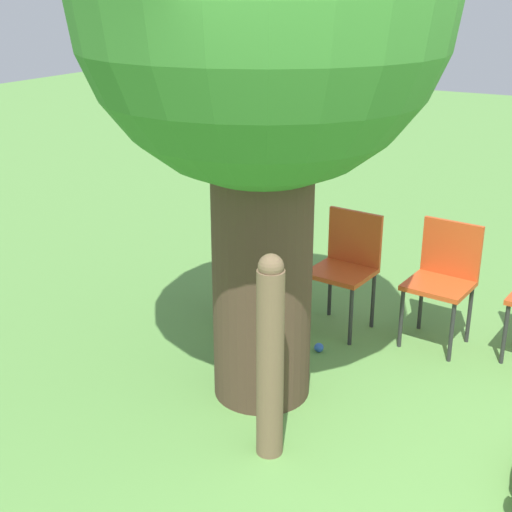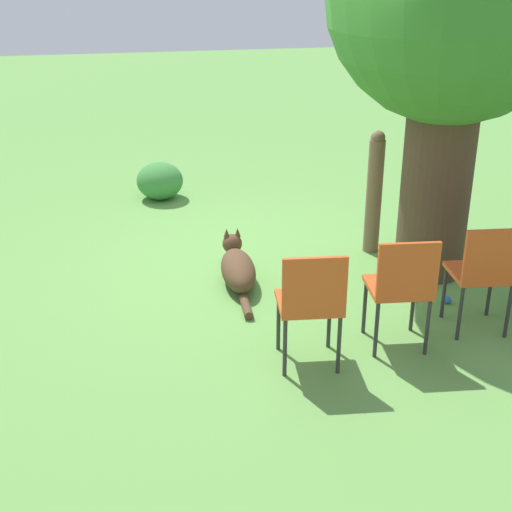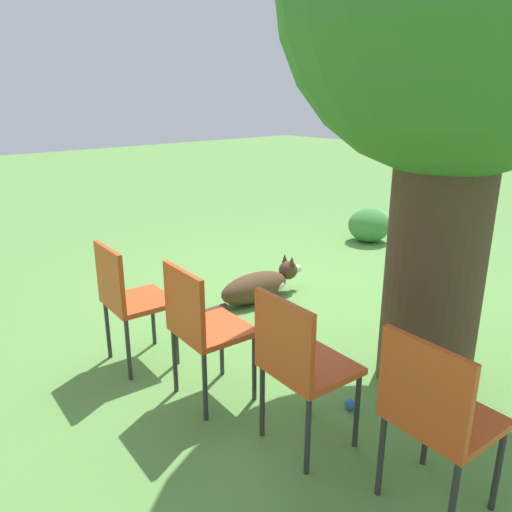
{
  "view_description": "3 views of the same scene",
  "coord_description": "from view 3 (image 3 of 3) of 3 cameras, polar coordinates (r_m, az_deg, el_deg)",
  "views": [
    {
      "loc": [
        -3.16,
        -0.54,
        2.5
      ],
      "look_at": [
        0.34,
        1.41,
        0.97
      ],
      "focal_mm": 50.0,
      "sensor_mm": 36.0,
      "label": 1
    },
    {
      "loc": [
        6.01,
        -1.35,
        2.78
      ],
      "look_at": [
        0.51,
        -0.24,
        0.33
      ],
      "focal_mm": 50.0,
      "sensor_mm": 36.0,
      "label": 2
    },
    {
      "loc": [
        3.31,
        2.87,
        1.86
      ],
      "look_at": [
        0.32,
        -0.4,
        0.44
      ],
      "focal_mm": 35.0,
      "sensor_mm": 36.0,
      "label": 3
    }
  ],
  "objects": [
    {
      "name": "fence_post",
      "position": [
        4.09,
        18.81,
        -0.91
      ],
      "size": [
        0.15,
        0.15,
        1.21
      ],
      "color": "brown",
      "rests_on": "ground_plane"
    },
    {
      "name": "dog",
      "position": [
        4.73,
        0.38,
        -3.43
      ],
      "size": [
        1.26,
        0.33,
        0.37
      ],
      "rotation": [
        0.0,
        0.0,
        3.09
      ],
      "color": "#513823",
      "rests_on": "ground_plane"
    },
    {
      "name": "red_chair_0",
      "position": [
        3.59,
        -14.46,
        -4.36
      ],
      "size": [
        0.46,
        0.48,
        0.91
      ],
      "rotation": [
        0.0,
        0.0,
        3.04
      ],
      "color": "#D14C1E",
      "rests_on": "ground_plane"
    },
    {
      "name": "tennis_ball",
      "position": [
        3.28,
        10.7,
        -16.33
      ],
      "size": [
        0.07,
        0.07,
        0.07
      ],
      "color": "blue",
      "rests_on": "ground_plane"
    },
    {
      "name": "red_chair_1",
      "position": [
        3.09,
        -6.25,
        -7.63
      ],
      "size": [
        0.46,
        0.48,
        0.91
      ],
      "rotation": [
        0.0,
        0.0,
        3.04
      ],
      "color": "#D14C1E",
      "rests_on": "ground_plane"
    },
    {
      "name": "oak_tree",
      "position": [
        3.27,
        22.75,
        24.9
      ],
      "size": [
        2.1,
        2.1,
        3.49
      ],
      "color": "#4C3828",
      "rests_on": "ground_plane"
    },
    {
      "name": "low_shrub",
      "position": [
        6.81,
        12.8,
        3.44
      ],
      "size": [
        0.55,
        0.55,
        0.44
      ],
      "color": "#3D843D",
      "rests_on": "ground_plane"
    },
    {
      "name": "red_chair_3",
      "position": [
        2.43,
        19.82,
        -16.37
      ],
      "size": [
        0.46,
        0.48,
        0.91
      ],
      "rotation": [
        0.0,
        0.0,
        3.04
      ],
      "color": "#D14C1E",
      "rests_on": "ground_plane"
    },
    {
      "name": "ground_plane",
      "position": [
        4.75,
        6.12,
        -5.31
      ],
      "size": [
        30.0,
        30.0,
        0.0
      ],
      "primitive_type": "plane",
      "color": "#609947"
    },
    {
      "name": "red_chair_2",
      "position": [
        2.68,
        4.98,
        -11.77
      ],
      "size": [
        0.46,
        0.48,
        0.91
      ],
      "rotation": [
        0.0,
        0.0,
        3.04
      ],
      "color": "#D14C1E",
      "rests_on": "ground_plane"
    }
  ]
}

